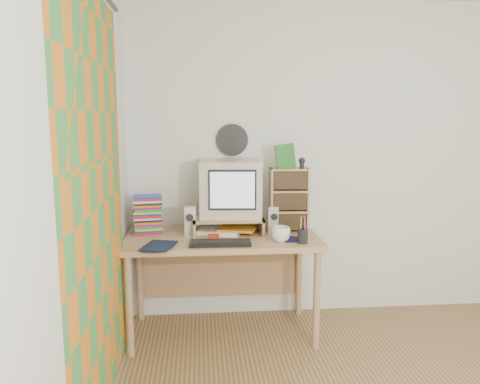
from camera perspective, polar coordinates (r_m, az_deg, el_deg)
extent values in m
plane|color=white|center=(3.88, 12.87, 3.63)|extent=(3.50, 0.00, 3.50)
plane|color=white|center=(2.04, -20.93, -1.61)|extent=(0.00, 3.50, 3.50)
plane|color=orange|center=(2.51, -16.95, -1.81)|extent=(0.00, 2.20, 2.20)
cylinder|color=black|center=(3.67, -0.97, 6.37)|extent=(0.25, 0.02, 0.25)
cube|color=tan|center=(3.43, -2.21, -5.71)|extent=(1.40, 0.70, 0.04)
cube|color=tan|center=(3.85, -2.42, -9.56)|extent=(1.33, 0.02, 0.41)
cylinder|color=tan|center=(3.31, -13.37, -13.40)|extent=(0.05, 0.05, 0.71)
cylinder|color=tan|center=(3.37, 9.32, -12.85)|extent=(0.05, 0.05, 0.71)
cylinder|color=tan|center=(3.84, -12.12, -10.10)|extent=(0.05, 0.05, 0.71)
cylinder|color=tan|center=(3.89, 7.20, -9.70)|extent=(0.05, 0.05, 0.71)
cube|color=tan|center=(3.50, -5.57, -4.08)|extent=(0.02, 0.30, 0.12)
cube|color=tan|center=(3.53, 2.59, -3.93)|extent=(0.02, 0.30, 0.12)
cube|color=tan|center=(3.50, -1.48, -3.21)|extent=(0.52, 0.30, 0.02)
cube|color=beige|center=(3.51, -1.14, 0.48)|extent=(0.47, 0.47, 0.42)
cube|color=silver|center=(3.44, -6.15, -3.50)|extent=(0.09, 0.09, 0.22)
cube|color=silver|center=(3.51, 4.07, -3.36)|extent=(0.08, 0.08, 0.20)
cube|color=black|center=(3.19, -2.44, -6.24)|extent=(0.42, 0.15, 0.03)
cube|color=tan|center=(3.55, 5.97, -0.95)|extent=(0.29, 0.17, 0.48)
imported|color=white|center=(3.27, 4.99, -5.15)|extent=(0.17, 0.17, 0.11)
imported|color=black|center=(3.20, -11.45, -6.21)|extent=(0.27, 0.23, 0.05)
cylinder|color=#101736|center=(3.34, 6.01, -5.75)|extent=(0.20, 0.20, 0.00)
cube|color=red|center=(3.32, -3.22, -5.51)|extent=(0.08, 0.05, 0.04)
cube|color=#1B611E|center=(3.49, 5.54, 4.35)|extent=(0.14, 0.04, 0.18)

